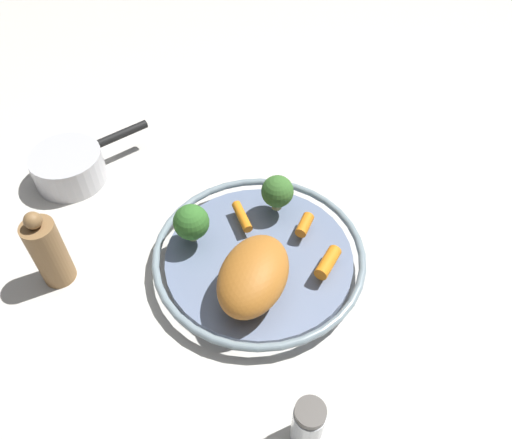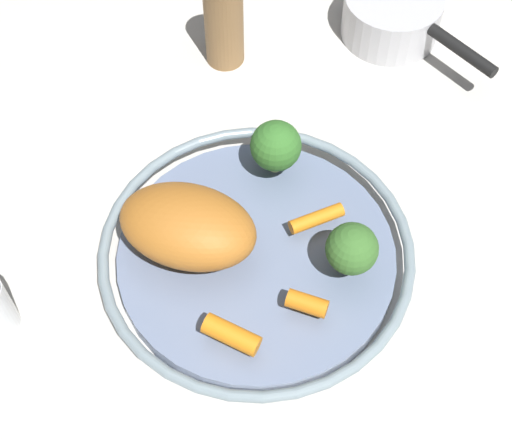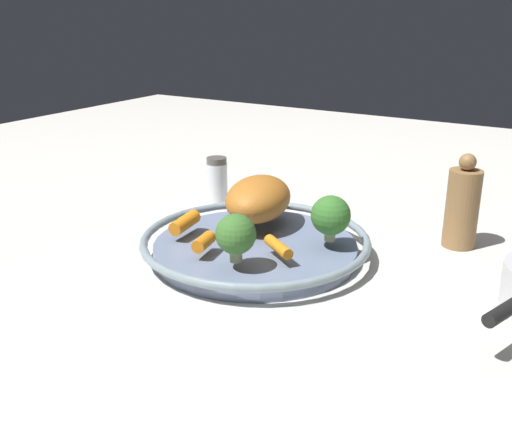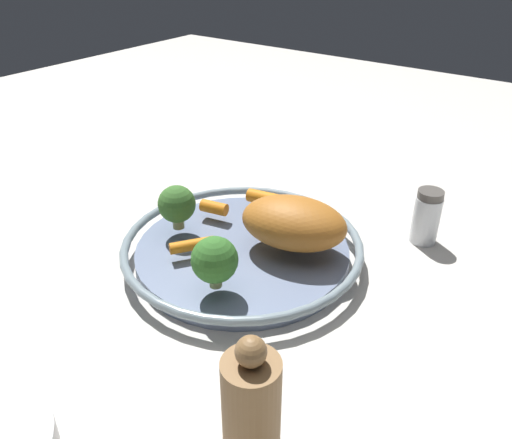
{
  "view_description": "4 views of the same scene",
  "coord_description": "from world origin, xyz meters",
  "px_view_note": "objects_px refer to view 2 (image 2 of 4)",
  "views": [
    {
      "loc": [
        -0.27,
        0.4,
        0.66
      ],
      "look_at": [
        0.02,
        -0.03,
        0.07
      ],
      "focal_mm": 34.65,
      "sensor_mm": 36.0,
      "label": 1
    },
    {
      "loc": [
        -0.36,
        -0.22,
        0.74
      ],
      "look_at": [
        0.01,
        0.01,
        0.07
      ],
      "focal_mm": 53.61,
      "sensor_mm": 36.0,
      "label": 2
    },
    {
      "loc": [
        0.44,
        -0.72,
        0.36
      ],
      "look_at": [
        0.01,
        -0.01,
        0.06
      ],
      "focal_mm": 42.42,
      "sensor_mm": 36.0,
      "label": 3
    },
    {
      "loc": [
        0.48,
        0.38,
        0.42
      ],
      "look_at": [
        -0.03,
        0.0,
        0.06
      ],
      "focal_mm": 35.9,
      "sensor_mm": 36.0,
      "label": 4
    }
  ],
  "objects_px": {
    "roast_chicken_piece": "(188,226)",
    "pepper_mill": "(224,21)",
    "baby_carrot_back": "(307,303)",
    "baby_carrot_left": "(231,335)",
    "baby_carrot_right": "(316,218)",
    "serving_bowl": "(256,255)",
    "saucepan": "(393,16)",
    "broccoli_floret_small": "(276,146)",
    "broccoli_floret_edge": "(352,249)"
  },
  "relations": [
    {
      "from": "roast_chicken_piece",
      "to": "pepper_mill",
      "type": "relative_size",
      "value": 0.99
    },
    {
      "from": "baby_carrot_back",
      "to": "pepper_mill",
      "type": "distance_m",
      "value": 0.4
    },
    {
      "from": "roast_chicken_piece",
      "to": "pepper_mill",
      "type": "bearing_deg",
      "value": 26.16
    },
    {
      "from": "baby_carrot_left",
      "to": "baby_carrot_back",
      "type": "height_order",
      "value": "baby_carrot_left"
    },
    {
      "from": "roast_chicken_piece",
      "to": "baby_carrot_right",
      "type": "xyz_separation_m",
      "value": [
        0.1,
        -0.1,
        -0.03
      ]
    },
    {
      "from": "serving_bowl",
      "to": "roast_chicken_piece",
      "type": "xyz_separation_m",
      "value": [
        -0.03,
        0.06,
        0.05
      ]
    },
    {
      "from": "saucepan",
      "to": "baby_carrot_back",
      "type": "bearing_deg",
      "value": -165.2
    },
    {
      "from": "broccoli_floret_small",
      "to": "saucepan",
      "type": "distance_m",
      "value": 0.31
    },
    {
      "from": "baby_carrot_right",
      "to": "broccoli_floret_small",
      "type": "distance_m",
      "value": 0.09
    },
    {
      "from": "baby_carrot_left",
      "to": "broccoli_floret_edge",
      "type": "height_order",
      "value": "broccoli_floret_edge"
    },
    {
      "from": "serving_bowl",
      "to": "baby_carrot_back",
      "type": "distance_m",
      "value": 0.09
    },
    {
      "from": "serving_bowl",
      "to": "saucepan",
      "type": "distance_m",
      "value": 0.41
    },
    {
      "from": "broccoli_floret_small",
      "to": "saucepan",
      "type": "height_order",
      "value": "broccoli_floret_small"
    },
    {
      "from": "baby_carrot_left",
      "to": "serving_bowl",
      "type": "bearing_deg",
      "value": 18.71
    },
    {
      "from": "serving_bowl",
      "to": "broccoli_floret_edge",
      "type": "xyz_separation_m",
      "value": [
        0.03,
        -0.1,
        0.05
      ]
    },
    {
      "from": "baby_carrot_left",
      "to": "pepper_mill",
      "type": "xyz_separation_m",
      "value": [
        0.35,
        0.24,
        0.02
      ]
    },
    {
      "from": "serving_bowl",
      "to": "baby_carrot_right",
      "type": "relative_size",
      "value": 5.56
    },
    {
      "from": "baby_carrot_left",
      "to": "saucepan",
      "type": "relative_size",
      "value": 0.25
    },
    {
      "from": "roast_chicken_piece",
      "to": "saucepan",
      "type": "bearing_deg",
      "value": -3.7
    },
    {
      "from": "baby_carrot_right",
      "to": "saucepan",
      "type": "xyz_separation_m",
      "value": [
        0.35,
        0.07,
        -0.01
      ]
    },
    {
      "from": "baby_carrot_right",
      "to": "broccoli_floret_small",
      "type": "height_order",
      "value": "broccoli_floret_small"
    },
    {
      "from": "broccoli_floret_small",
      "to": "saucepan",
      "type": "xyz_separation_m",
      "value": [
        0.3,
        -0.0,
        -0.04
      ]
    },
    {
      "from": "serving_bowl",
      "to": "baby_carrot_right",
      "type": "bearing_deg",
      "value": -32.41
    },
    {
      "from": "serving_bowl",
      "to": "broccoli_floret_edge",
      "type": "distance_m",
      "value": 0.11
    },
    {
      "from": "broccoli_floret_edge",
      "to": "pepper_mill",
      "type": "bearing_deg",
      "value": 53.51
    },
    {
      "from": "serving_bowl",
      "to": "broccoli_floret_small",
      "type": "bearing_deg",
      "value": 20.39
    },
    {
      "from": "baby_carrot_right",
      "to": "baby_carrot_back",
      "type": "xyz_separation_m",
      "value": [
        -0.1,
        -0.04,
        0.0
      ]
    },
    {
      "from": "broccoli_floret_edge",
      "to": "pepper_mill",
      "type": "xyz_separation_m",
      "value": [
        0.22,
        0.3,
        -0.01
      ]
    },
    {
      "from": "baby_carrot_left",
      "to": "saucepan",
      "type": "height_order",
      "value": "saucepan"
    },
    {
      "from": "roast_chicken_piece",
      "to": "baby_carrot_left",
      "type": "xyz_separation_m",
      "value": [
        -0.07,
        -0.1,
        -0.02
      ]
    },
    {
      "from": "baby_carrot_right",
      "to": "roast_chicken_piece",
      "type": "bearing_deg",
      "value": 132.79
    },
    {
      "from": "pepper_mill",
      "to": "broccoli_floret_edge",
      "type": "bearing_deg",
      "value": -126.49
    },
    {
      "from": "baby_carrot_left",
      "to": "roast_chicken_piece",
      "type": "bearing_deg",
      "value": 54.31
    },
    {
      "from": "baby_carrot_back",
      "to": "pepper_mill",
      "type": "relative_size",
      "value": 0.28
    },
    {
      "from": "baby_carrot_back",
      "to": "roast_chicken_piece",
      "type": "bearing_deg",
      "value": 89.4
    },
    {
      "from": "baby_carrot_back",
      "to": "pepper_mill",
      "type": "xyz_separation_m",
      "value": [
        0.28,
        0.28,
        0.02
      ]
    },
    {
      "from": "broccoli_floret_edge",
      "to": "serving_bowl",
      "type": "bearing_deg",
      "value": 106.74
    },
    {
      "from": "roast_chicken_piece",
      "to": "baby_carrot_back",
      "type": "distance_m",
      "value": 0.15
    },
    {
      "from": "baby_carrot_left",
      "to": "baby_carrot_back",
      "type": "relative_size",
      "value": 1.38
    },
    {
      "from": "baby_carrot_right",
      "to": "pepper_mill",
      "type": "bearing_deg",
      "value": 52.08
    },
    {
      "from": "serving_bowl",
      "to": "baby_carrot_back",
      "type": "relative_size",
      "value": 8.17
    },
    {
      "from": "serving_bowl",
      "to": "broccoli_floret_edge",
      "type": "height_order",
      "value": "broccoli_floret_edge"
    },
    {
      "from": "baby_carrot_back",
      "to": "broccoli_floret_edge",
      "type": "xyz_separation_m",
      "value": [
        0.06,
        -0.01,
        0.03
      ]
    },
    {
      "from": "serving_bowl",
      "to": "broccoli_floret_small",
      "type": "relative_size",
      "value": 5.07
    },
    {
      "from": "broccoli_floret_edge",
      "to": "pepper_mill",
      "type": "height_order",
      "value": "pepper_mill"
    },
    {
      "from": "serving_bowl",
      "to": "pepper_mill",
      "type": "distance_m",
      "value": 0.33
    },
    {
      "from": "baby_carrot_right",
      "to": "broccoli_floret_edge",
      "type": "distance_m",
      "value": 0.07
    },
    {
      "from": "broccoli_floret_small",
      "to": "broccoli_floret_edge",
      "type": "height_order",
      "value": "broccoli_floret_small"
    },
    {
      "from": "pepper_mill",
      "to": "saucepan",
      "type": "relative_size",
      "value": 0.65
    },
    {
      "from": "roast_chicken_piece",
      "to": "baby_carrot_right",
      "type": "relative_size",
      "value": 2.4
    }
  ]
}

